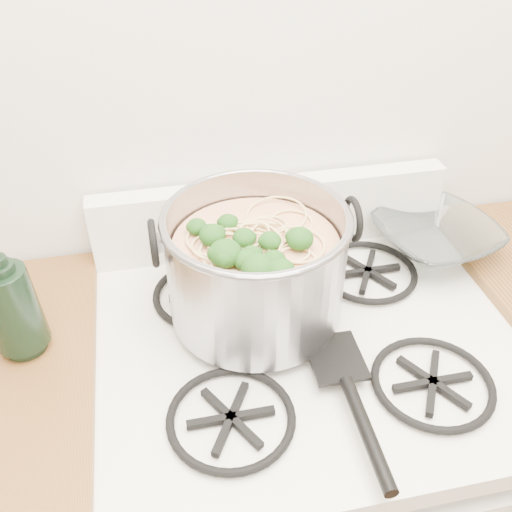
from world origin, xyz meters
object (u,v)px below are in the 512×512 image
Objects in this scene: stock_pot at (256,267)px; spatula at (336,355)px; glass_bowl at (434,243)px; bottle at (9,297)px; gas_range at (298,481)px.

spatula is at bearing -55.08° from stock_pot.
stock_pot is 1.15× the size of spatula.
bottle is (-0.82, -0.12, 0.10)m from glass_bowl.
gas_range is 3.92× the size of bottle.
bottle is at bearing 165.89° from spatula.
glass_bowl is (0.31, 0.26, 0.00)m from spatula.
bottle is (-0.49, 0.07, 0.60)m from gas_range.
gas_range is at bearing -43.06° from stock_pot.
stock_pot reaches higher than gas_range.
stock_pot is at bearing -10.06° from bottle.
glass_bowl reaches higher than spatula.
stock_pot is 0.44m from glass_bowl.
spatula is 0.55m from bottle.
gas_range is 0.50m from spatula.
spatula is 1.31× the size of bottle.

